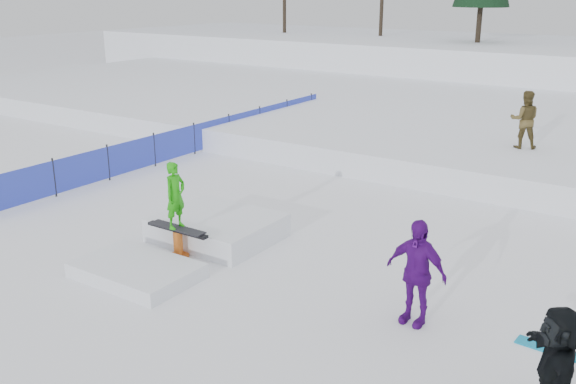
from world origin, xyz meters
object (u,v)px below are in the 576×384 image
Objects in this scene: walker_olive at (525,120)px; spectator_dark at (555,371)px; safety_fence at (194,138)px; spectator_purple at (416,272)px; jib_rail_feature at (196,236)px.

spectator_dark is at bearing 86.40° from walker_olive.
spectator_purple is at bearing -31.17° from safety_fence.
safety_fence is at bearing -143.18° from spectator_dark.
walker_olive is (9.96, 3.90, 1.13)m from safety_fence.
walker_olive is 0.40× the size of jib_rail_feature.
walker_olive is 12.79m from spectator_dark.
jib_rail_feature reaches higher than safety_fence.
jib_rail_feature reaches higher than spectator_dark.
safety_fence is 8.92× the size of spectator_dark.
walker_olive is 0.93× the size of spectator_purple.
walker_olive is at bearing 67.32° from jib_rail_feature.
walker_olive is 11.14m from jib_rail_feature.
safety_fence is 10.76m from walker_olive.
spectator_dark is 8.19m from jib_rail_feature.
spectator_purple is at bearing 75.37° from walker_olive.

